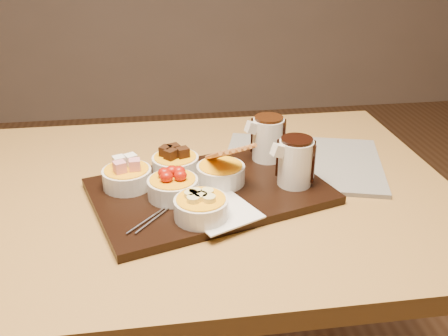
{
  "coord_description": "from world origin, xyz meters",
  "views": [
    {
      "loc": [
        -0.02,
        -0.93,
        1.26
      ],
      "look_at": [
        0.11,
        -0.04,
        0.81
      ],
      "focal_mm": 40.0,
      "sensor_mm": 36.0,
      "label": 1
    }
  ],
  "objects": [
    {
      "name": "dining_table",
      "position": [
        0.0,
        0.0,
        0.65
      ],
      "size": [
        1.2,
        0.8,
        0.75
      ],
      "color": "#A57C3D",
      "rests_on": "ground"
    },
    {
      "name": "bowl_cake",
      "position": [
        0.02,
        0.03,
        0.79
      ],
      "size": [
        0.1,
        0.1,
        0.04
      ],
      "primitive_type": "cylinder",
      "color": "silver",
      "rests_on": "serving_board"
    },
    {
      "name": "pitcher_milk_chocolate",
      "position": [
        0.23,
        0.08,
        0.82
      ],
      "size": [
        0.09,
        0.09,
        0.1
      ],
      "primitive_type": "cylinder",
      "rotation": [
        0.0,
        0.0,
        0.3
      ],
      "color": "silver",
      "rests_on": "serving_board"
    },
    {
      "name": "serving_board",
      "position": [
        0.08,
        -0.04,
        0.76
      ],
      "size": [
        0.53,
        0.42,
        0.02
      ],
      "primitive_type": "cube",
      "rotation": [
        0.0,
        0.0,
        0.3
      ],
      "color": "black",
      "rests_on": "dining_table"
    },
    {
      "name": "bowl_marshmallows",
      "position": [
        -0.09,
        -0.01,
        0.79
      ],
      "size": [
        0.1,
        0.1,
        0.04
      ],
      "primitive_type": "cylinder",
      "color": "silver",
      "rests_on": "serving_board"
    },
    {
      "name": "bowl_strawberries",
      "position": [
        0.0,
        -0.07,
        0.79
      ],
      "size": [
        0.1,
        0.1,
        0.04
      ],
      "primitive_type": "cylinder",
      "color": "silver",
      "rests_on": "serving_board"
    },
    {
      "name": "napkin",
      "position": [
        0.09,
        -0.14,
        0.77
      ],
      "size": [
        0.16,
        0.16,
        0.0
      ],
      "primitive_type": "cube",
      "rotation": [
        0.0,
        0.0,
        0.43
      ],
      "color": "white",
      "rests_on": "serving_board"
    },
    {
      "name": "bowl_bananas",
      "position": [
        0.05,
        -0.16,
        0.79
      ],
      "size": [
        0.1,
        0.1,
        0.04
      ],
      "primitive_type": "cylinder",
      "color": "silver",
      "rests_on": "serving_board"
    },
    {
      "name": "newspaper",
      "position": [
        0.31,
        0.07,
        0.76
      ],
      "size": [
        0.42,
        0.37,
        0.01
      ],
      "primitive_type": "cube",
      "rotation": [
        0.0,
        0.0,
        -0.28
      ],
      "color": "beige",
      "rests_on": "dining_table"
    },
    {
      "name": "bowl_biscotti",
      "position": [
        0.11,
        -0.02,
        0.79
      ],
      "size": [
        0.1,
        0.1,
        0.04
      ],
      "primitive_type": "cylinder",
      "color": "silver",
      "rests_on": "serving_board"
    },
    {
      "name": "pitcher_dark_chocolate",
      "position": [
        0.26,
        -0.05,
        0.82
      ],
      "size": [
        0.09,
        0.09,
        0.1
      ],
      "primitive_type": "cylinder",
      "rotation": [
        0.0,
        0.0,
        0.3
      ],
      "color": "silver",
      "rests_on": "serving_board"
    },
    {
      "name": "fondue_skewers",
      "position": [
        0.0,
        -0.1,
        0.77
      ],
      "size": [
        0.22,
        0.19,
        0.01
      ],
      "primitive_type": null,
      "rotation": [
        0.0,
        0.0,
        -0.72
      ],
      "color": "silver",
      "rests_on": "serving_board"
    }
  ]
}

